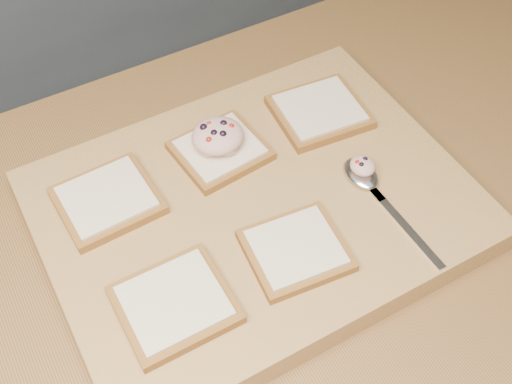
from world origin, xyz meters
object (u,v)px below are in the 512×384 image
tuna_salad_dollop (218,136)px  spoon (367,181)px  cutting_board (256,210)px  bread_far_center (220,150)px

tuna_salad_dollop → spoon: 0.20m
cutting_board → bread_far_center: 0.09m
cutting_board → spoon: spoon is taller
bread_far_center → tuna_salad_dollop: bearing=93.2°
cutting_board → tuna_salad_dollop: (-0.00, 0.09, 0.05)m
bread_far_center → tuna_salad_dollop: tuna_salad_dollop is taller
tuna_salad_dollop → bread_far_center: bearing=-86.8°
cutting_board → tuna_salad_dollop: bearing=92.4°
spoon → tuna_salad_dollop: bearing=134.6°
bread_far_center → cutting_board: bearing=-87.7°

